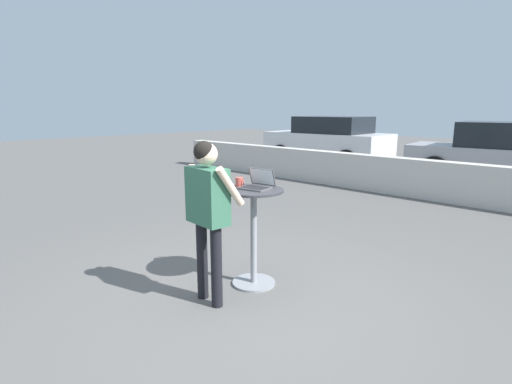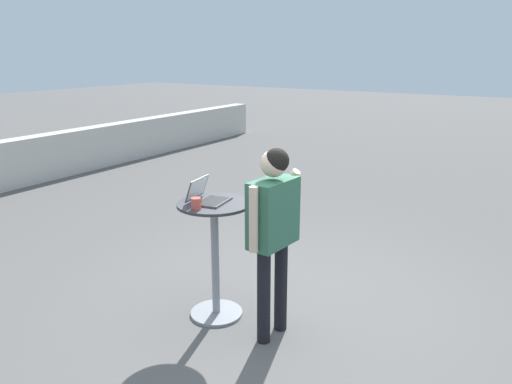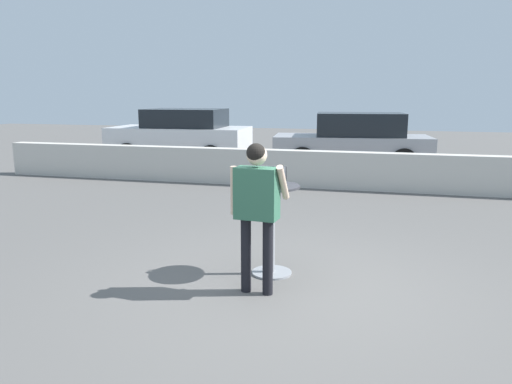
{
  "view_description": "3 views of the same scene",
  "coord_description": "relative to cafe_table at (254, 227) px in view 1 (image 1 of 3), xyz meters",
  "views": [
    {
      "loc": [
        2.54,
        -2.51,
        1.9
      ],
      "look_at": [
        -0.22,
        0.36,
        1.07
      ],
      "focal_mm": 28.0,
      "sensor_mm": 36.0,
      "label": 1
    },
    {
      "loc": [
        -3.61,
        -2.03,
        2.33
      ],
      "look_at": [
        -0.17,
        0.13,
        1.17
      ],
      "focal_mm": 35.0,
      "sensor_mm": 36.0,
      "label": 2
    },
    {
      "loc": [
        0.91,
        -5.05,
        2.11
      ],
      "look_at": [
        -0.51,
        0.39,
        0.99
      ],
      "focal_mm": 35.0,
      "sensor_mm": 36.0,
      "label": 3
    }
  ],
  "objects": [
    {
      "name": "cafe_table",
      "position": [
        0.0,
        0.0,
        0.0
      ],
      "size": [
        0.64,
        0.64,
        1.07
      ],
      "color": "gray",
      "rests_on": "ground_plane"
    },
    {
      "name": "laptop",
      "position": [
        -0.01,
        0.06,
        0.46
      ],
      "size": [
        0.36,
        0.35,
        0.21
      ],
      "color": "#515156",
      "rests_on": "cafe_table"
    },
    {
      "name": "parked_car_further_down",
      "position": [
        -4.81,
        8.6,
        0.2
      ],
      "size": [
        4.2,
        2.13,
        1.65
      ],
      "color": "silver",
      "rests_on": "ground_plane"
    },
    {
      "name": "standing_person",
      "position": [
        -0.03,
        -0.6,
        0.38
      ],
      "size": [
        0.6,
        0.34,
        1.61
      ],
      "color": "black",
      "rests_on": "ground_plane"
    },
    {
      "name": "ground_plane",
      "position": [
        0.33,
        -0.45,
        -0.65
      ],
      "size": [
        50.0,
        50.0,
        0.0
      ],
      "primitive_type": "plane",
      "color": "#5B5956"
    },
    {
      "name": "coffee_mug",
      "position": [
        -0.23,
        0.01,
        0.47
      ],
      "size": [
        0.12,
        0.08,
        0.1
      ],
      "color": "#C14C42",
      "rests_on": "cafe_table"
    },
    {
      "name": "parked_car_near_street",
      "position": [
        0.36,
        8.76,
        0.15
      ],
      "size": [
        4.47,
        2.19,
        1.57
      ],
      "color": "#9E9EA3",
      "rests_on": "ground_plane"
    },
    {
      "name": "pavement_kerb",
      "position": [
        0.33,
        5.66,
        -0.23
      ],
      "size": [
        17.14,
        0.35,
        0.84
      ],
      "color": "beige",
      "rests_on": "ground_plane"
    }
  ]
}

